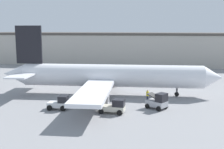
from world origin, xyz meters
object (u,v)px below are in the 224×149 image
object	(u,v)px
baggage_tug	(60,103)
belt_loader_truck	(158,101)
airplane	(106,76)
ground_crew_worker	(148,95)
pushback_tug	(114,107)

from	to	relation	value
baggage_tug	belt_loader_truck	xyz separation A→B (m)	(13.35, 2.40, 0.16)
baggage_tug	belt_loader_truck	bearing A→B (deg)	7.85
airplane	belt_loader_truck	bearing A→B (deg)	-42.80
ground_crew_worker	baggage_tug	bearing A→B (deg)	99.39
airplane	baggage_tug	world-z (taller)	airplane
ground_crew_worker	baggage_tug	distance (m)	13.30
airplane	ground_crew_worker	distance (m)	8.05
belt_loader_truck	pushback_tug	xyz separation A→B (m)	(-5.72, -2.96, -0.16)
airplane	pushback_tug	bearing A→B (deg)	-77.38
airplane	pushback_tug	world-z (taller)	airplane
baggage_tug	airplane	bearing A→B (deg)	60.92
ground_crew_worker	pushback_tug	distance (m)	7.91
pushback_tug	ground_crew_worker	bearing A→B (deg)	62.61
airplane	ground_crew_worker	world-z (taller)	airplane
ground_crew_worker	pushback_tug	world-z (taller)	pushback_tug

